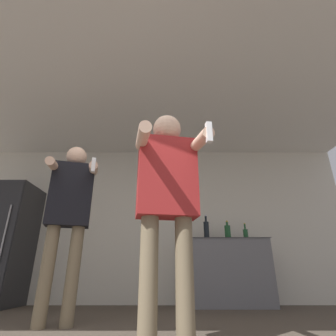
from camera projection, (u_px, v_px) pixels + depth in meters
The scene contains 9 objects.
wall_back at pixel (139, 221), 4.45m from camera, with size 7.00×0.06×2.55m.
ceiling_slab at pixel (130, 98), 3.44m from camera, with size 7.00×3.70×0.05m.
refrigerator at pixel (6, 243), 3.94m from camera, with size 0.65×0.76×1.75m.
counter at pixel (228, 272), 3.86m from camera, with size 1.25×0.56×0.93m.
bottle_clear_vodka at pixel (247, 233), 3.99m from camera, with size 0.07×0.07×0.24m.
bottle_short_whiskey at pixel (208, 229), 4.02m from camera, with size 0.08×0.08×0.37m.
bottle_tall_gin at pixel (229, 232), 4.00m from camera, with size 0.09×0.09×0.28m.
person_woman_foreground at pixel (168, 192), 1.88m from camera, with size 0.55×0.58×1.61m.
person_man_side at pixel (70, 209), 2.63m from camera, with size 0.55×0.55×1.72m.
Camera 1 is at (0.51, -1.24, 0.43)m, focal length 28.00 mm.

